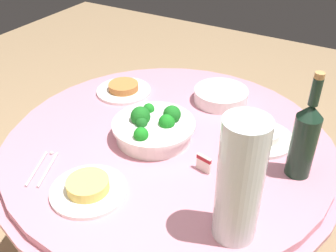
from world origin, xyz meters
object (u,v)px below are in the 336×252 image
at_px(broccoli_bowl, 154,128).
at_px(food_plate_noodles, 88,188).
at_px(serving_tongs, 43,167).
at_px(food_plate_peanuts, 124,89).
at_px(plate_stack, 221,96).
at_px(label_placard_front, 204,163).
at_px(food_plate_rice, 261,136).
at_px(wine_bottle, 305,138).
at_px(decorative_fruit_vase, 239,189).

relative_size(broccoli_bowl, food_plate_noodles, 1.27).
bearing_deg(serving_tongs, food_plate_peanuts, -82.68).
xyz_separation_m(plate_stack, label_placard_front, (-0.13, 0.41, 0.01)).
relative_size(plate_stack, label_placard_front, 3.82).
height_order(broccoli_bowl, serving_tongs, broccoli_bowl).
bearing_deg(food_plate_rice, wine_bottle, 144.35).
relative_size(decorative_fruit_vase, food_plate_peanuts, 1.55).
distance_m(serving_tongs, food_plate_peanuts, 0.52).
bearing_deg(label_placard_front, plate_stack, -73.14).
xyz_separation_m(broccoli_bowl, food_plate_noodles, (0.02, 0.32, -0.02)).
xyz_separation_m(decorative_fruit_vase, food_plate_peanuts, (0.67, -0.46, -0.13)).
bearing_deg(decorative_fruit_vase, wine_bottle, -104.20).
xyz_separation_m(plate_stack, food_plate_peanuts, (0.37, 0.13, -0.01)).
bearing_deg(serving_tongs, plate_stack, -115.13).
bearing_deg(broccoli_bowl, decorative_fruit_vase, 147.57).
distance_m(plate_stack, decorative_fruit_vase, 0.67).
distance_m(plate_stack, wine_bottle, 0.48).
bearing_deg(food_plate_noodles, broccoli_bowl, -93.32).
relative_size(broccoli_bowl, food_plate_peanuts, 1.27).
distance_m(broccoli_bowl, wine_bottle, 0.48).
bearing_deg(plate_stack, broccoli_bowl, 74.15).
height_order(decorative_fruit_vase, food_plate_noodles, decorative_fruit_vase).
bearing_deg(decorative_fruit_vase, food_plate_rice, -80.15).
height_order(plate_stack, food_plate_noodles, plate_stack).
bearing_deg(food_plate_peanuts, food_plate_noodles, 115.80).
bearing_deg(food_plate_rice, serving_tongs, 42.30).
xyz_separation_m(plate_stack, decorative_fruit_vase, (-0.30, 0.59, 0.12)).
bearing_deg(broccoli_bowl, food_plate_peanuts, -37.21).
height_order(wine_bottle, label_placard_front, wine_bottle).
xyz_separation_m(food_plate_noodles, food_plate_peanuts, (0.26, -0.53, -0.00)).
distance_m(wine_bottle, food_plate_noodles, 0.63).
bearing_deg(label_placard_front, food_plate_noodles, 46.05).
xyz_separation_m(wine_bottle, food_plate_peanuts, (0.75, -0.15, -0.11)).
distance_m(plate_stack, serving_tongs, 0.72).
bearing_deg(decorative_fruit_vase, food_plate_peanuts, -34.46).
xyz_separation_m(food_plate_noodles, food_plate_rice, (-0.34, -0.49, -0.00)).
bearing_deg(food_plate_peanuts, serving_tongs, 97.32).
relative_size(wine_bottle, serving_tongs, 2.04).
distance_m(decorative_fruit_vase, food_plate_noodles, 0.44).
relative_size(broccoli_bowl, plate_stack, 1.33).
xyz_separation_m(broccoli_bowl, label_placard_front, (-0.22, 0.07, -0.01)).
xyz_separation_m(plate_stack, wine_bottle, (-0.38, 0.28, 0.10)).
bearing_deg(serving_tongs, decorative_fruit_vase, -174.25).
bearing_deg(broccoli_bowl, food_plate_noodles, 86.68).
relative_size(broccoli_bowl, label_placard_front, 5.09).
xyz_separation_m(serving_tongs, food_plate_rice, (-0.53, -0.48, 0.01)).
distance_m(plate_stack, label_placard_front, 0.43).
bearing_deg(plate_stack, serving_tongs, 64.87).
height_order(decorative_fruit_vase, food_plate_peanuts, decorative_fruit_vase).
relative_size(serving_tongs, food_plate_rice, 0.75).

